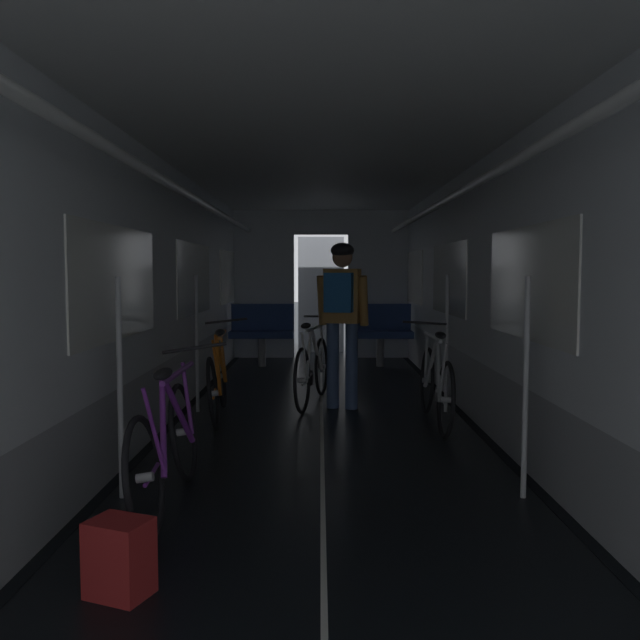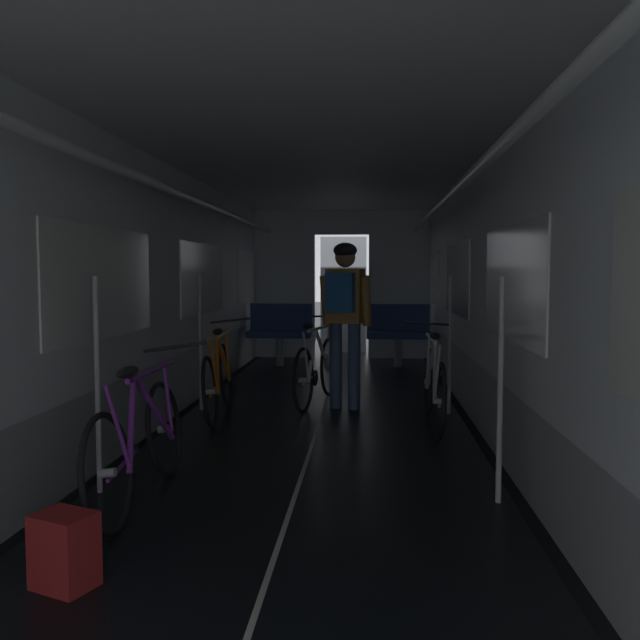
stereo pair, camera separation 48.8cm
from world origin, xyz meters
name	(u,v)px [view 2 (the right image)]	position (x,y,z in m)	size (l,w,h in m)	color
train_car_shell	(314,240)	(0.00, 3.60, 1.70)	(3.14, 12.34, 2.57)	black
bench_seat_far_left	(280,328)	(-0.90, 8.07, 0.57)	(0.98, 0.51, 0.95)	gray
bench_seat_far_right	(398,329)	(0.90, 8.07, 0.57)	(0.98, 0.51, 0.95)	gray
bicycle_silver	(434,386)	(1.06, 4.11, 0.38)	(0.44, 1.69, 0.94)	black
bicycle_purple	(140,441)	(-0.95, 1.96, 0.38)	(0.44, 1.69, 0.96)	black
bicycle_orange	(219,378)	(-1.02, 4.41, 0.38)	(0.44, 1.69, 0.95)	black
person_cyclist_aisle	(344,307)	(0.21, 4.85, 1.07)	(0.56, 0.45, 1.73)	#384C75
bicycle_white_in_aisle	(317,368)	(-0.10, 5.12, 0.38)	(0.52, 1.67, 0.94)	black
backpack_on_floor	(64,550)	(-0.90, 0.83, 0.17)	(0.26, 0.20, 0.34)	maroon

